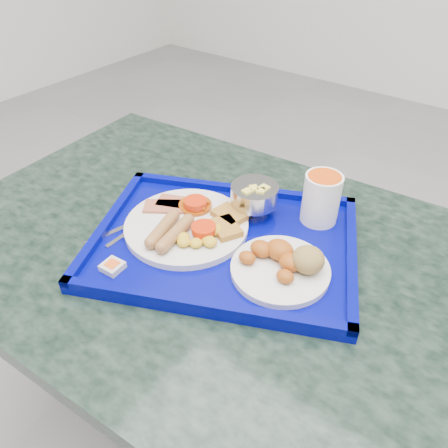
% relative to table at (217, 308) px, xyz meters
% --- Properties ---
extents(table, '(1.20, 0.84, 0.72)m').
position_rel_table_xyz_m(table, '(0.00, 0.00, 0.00)').
color(table, slate).
rests_on(table, floor).
extents(tray, '(0.61, 0.54, 0.03)m').
position_rel_table_xyz_m(tray, '(0.02, 0.01, 0.19)').
color(tray, '#02057D').
rests_on(tray, table).
extents(main_plate, '(0.25, 0.25, 0.04)m').
position_rel_table_xyz_m(main_plate, '(-0.06, -0.01, 0.21)').
color(main_plate, silver).
rests_on(main_plate, tray).
extents(bread_plate, '(0.18, 0.18, 0.06)m').
position_rel_table_xyz_m(bread_plate, '(0.15, 0.00, 0.22)').
color(bread_plate, silver).
rests_on(bread_plate, tray).
extents(fruit_bowl, '(0.10, 0.10, 0.07)m').
position_rel_table_xyz_m(fruit_bowl, '(0.01, 0.12, 0.24)').
color(fruit_bowl, '#AAAAAC').
rests_on(fruit_bowl, tray).
extents(juice_cup, '(0.07, 0.07, 0.10)m').
position_rel_table_xyz_m(juice_cup, '(0.13, 0.18, 0.26)').
color(juice_cup, white).
rests_on(juice_cup, tray).
extents(spoon, '(0.03, 0.16, 0.01)m').
position_rel_table_xyz_m(spoon, '(-0.15, -0.03, 0.20)').
color(spoon, '#AAAAAC').
rests_on(spoon, tray).
extents(knife, '(0.05, 0.16, 0.00)m').
position_rel_table_xyz_m(knife, '(-0.17, -0.09, 0.20)').
color(knife, '#AAAAAC').
rests_on(knife, tray).
extents(jam_packet, '(0.04, 0.04, 0.01)m').
position_rel_table_xyz_m(jam_packet, '(-0.10, -0.18, 0.21)').
color(jam_packet, silver).
rests_on(jam_packet, tray).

